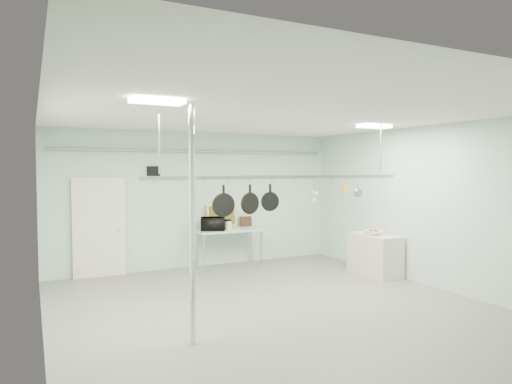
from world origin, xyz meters
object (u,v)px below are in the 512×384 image
coffee_canister (228,225)px  skillet_mid (250,199)px  fruit_bowl (373,233)px  skillet_left (224,200)px  pot_rack (283,175)px  skillet_right (270,197)px  microwave (213,224)px  side_cabinet (375,255)px  prep_table (229,232)px  chrome_pole (192,225)px

coffee_canister → skillet_mid: size_ratio=0.43×
fruit_bowl → skillet_left: skillet_left is taller
pot_rack → skillet_right: (-0.25, 0.00, -0.36)m
microwave → pot_rack: bearing=111.7°
side_cabinet → microwave: microwave is taller
prep_table → skillet_right: skillet_right is taller
fruit_bowl → skillet_mid: (-3.50, -1.07, 0.89)m
fruit_bowl → skillet_right: 3.43m
skillet_right → fruit_bowl: bearing=24.3°
microwave → fruit_bowl: size_ratio=1.44×
microwave → skillet_left: (-1.06, -3.26, 0.78)m
microwave → skillet_left: skillet_left is taller
pot_rack → skillet_right: pot_rack is taller
pot_rack → prep_table: bearing=83.1°
prep_table → chrome_pole: bearing=-118.7°
chrome_pole → skillet_left: chrome_pole is taller
skillet_mid → chrome_pole: bearing=-154.8°
pot_rack → coffee_canister: 3.43m
side_cabinet → skillet_mid: bearing=-162.9°
pot_rack → microwave: (-0.02, 3.26, -1.17)m
fruit_bowl → chrome_pole: bearing=-157.6°
chrome_pole → skillet_mid: size_ratio=6.56×
pot_rack → skillet_left: pot_rack is taller
pot_rack → skillet_mid: (-0.62, 0.00, -0.39)m
coffee_canister → side_cabinet: bearing=-38.6°
skillet_left → skillet_mid: (0.46, 0.00, 0.00)m
prep_table → skillet_mid: skillet_mid is taller
skillet_mid → skillet_right: bearing=-9.9°
side_cabinet → skillet_left: skillet_left is taller
fruit_bowl → prep_table: bearing=138.0°
microwave → skillet_mid: size_ratio=1.14×
microwave → skillet_right: skillet_right is taller
chrome_pole → skillet_mid: bearing=35.2°
skillet_mid → coffee_canister: bearing=63.5°
coffee_canister → skillet_right: bearing=-100.3°
skillet_left → fruit_bowl: bearing=17.4°
skillet_mid → fruit_bowl: bearing=7.1°
side_cabinet → coffee_canister: size_ratio=5.70×
chrome_pole → microwave: size_ratio=5.75×
side_cabinet → pot_rack: bearing=-159.6°
prep_table → pot_rack: pot_rack is taller
skillet_left → skillet_mid: same height
side_cabinet → skillet_left: size_ratio=2.44×
pot_rack → fruit_bowl: pot_rack is taller
chrome_pole → microwave: chrome_pole is taller
skillet_right → chrome_pole: bearing=-145.9°
fruit_bowl → skillet_mid: bearing=-163.0°
microwave → skillet_right: bearing=107.3°
prep_table → skillet_mid: bearing=-107.2°
chrome_pole → side_cabinet: chrome_pole is taller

